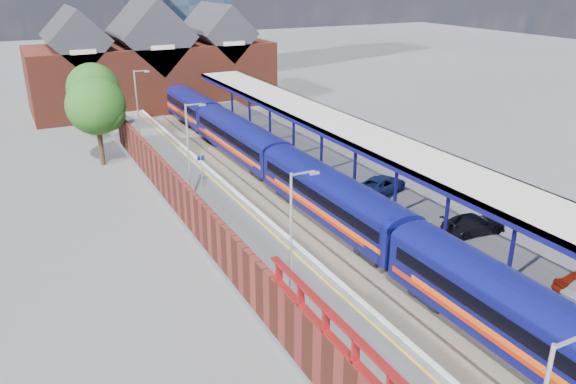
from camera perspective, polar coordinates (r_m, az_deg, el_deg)
name	(u,v)px	position (r m, az deg, el deg)	size (l,w,h in m)	color
ground	(234,167)	(51.08, -5.47, 2.56)	(240.00, 240.00, 0.00)	#5B5B5E
ballast_bed	(283,204)	(42.48, -0.49, -1.27)	(6.00, 76.00, 0.06)	#473D33
rails	(283,203)	(42.45, -0.49, -1.16)	(4.51, 76.00, 0.14)	slate
left_platform	(214,212)	(40.36, -7.51, -2.00)	(5.00, 76.00, 1.00)	#565659
right_platform	(350,186)	(45.10, 6.36, 0.61)	(6.00, 76.00, 1.00)	#565659
coping_left	(244,199)	(40.91, -4.45, -0.75)	(0.30, 76.00, 0.05)	silver
coping_right	(320,186)	(43.50, 3.23, 0.66)	(0.30, 76.00, 0.05)	silver
yellow_line	(237,201)	(40.72, -5.23, -0.92)	(0.14, 76.00, 0.01)	yellow
train	(280,162)	(45.42, -0.84, 3.06)	(2.96, 65.92, 3.45)	#0C0F56
canopy	(334,123)	(44.97, 4.69, 6.96)	(4.50, 52.00, 4.48)	navy
lamp_post_b	(294,233)	(26.42, 0.57, -4.16)	(1.48, 0.18, 7.00)	#A5A8AA
lamp_post_c	(190,146)	(40.39, -9.93, 4.66)	(1.48, 0.18, 7.00)	#A5A8AA
lamp_post_d	(138,102)	(55.47, -14.96, 8.80)	(1.48, 0.18, 7.00)	#A5A8AA
platform_sign	(201,166)	(43.29, -8.82, 2.67)	(0.55, 0.08, 2.50)	#A5A8AA
brick_wall	(208,228)	(33.22, -8.12, -3.65)	(0.35, 50.00, 3.86)	#5F2619
station_building	(152,64)	(75.99, -13.63, 12.51)	(30.00, 12.12, 13.78)	#5F2619
tree_near	(98,107)	(52.72, -18.74, 8.16)	(5.20, 5.20, 8.10)	#382314
tree_far	(95,90)	(60.63, -19.03, 9.73)	(5.20, 5.20, 8.10)	#382314
parked_car_dark	(474,224)	(37.33, 18.34, -3.09)	(1.73, 4.25, 1.23)	black
parked_car_blue	(381,185)	(42.39, 9.40, 0.73)	(2.15, 4.66, 1.30)	navy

